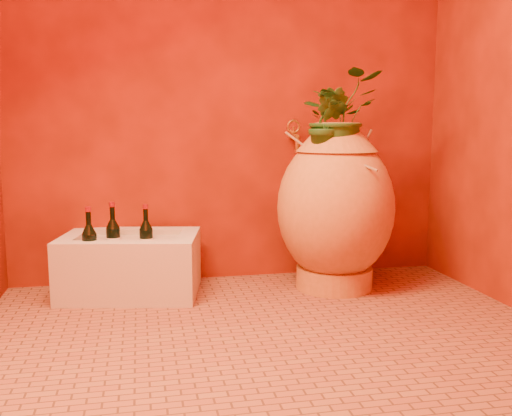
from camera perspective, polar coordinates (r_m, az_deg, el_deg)
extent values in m
plane|color=brown|center=(2.47, 1.46, -12.78)|extent=(2.50, 2.50, 0.00)
cube|color=#591405|center=(3.31, -2.49, 14.57)|extent=(2.50, 0.02, 2.50)
cylinder|color=#C17936|center=(3.19, 7.82, -6.87)|extent=(0.49, 0.49, 0.12)
ellipsoid|color=#C17936|center=(3.11, 7.96, -0.01)|extent=(0.74, 0.74, 0.79)
cone|color=#C17936|center=(3.08, 8.09, 6.74)|extent=(0.51, 0.51, 0.12)
torus|color=#C17936|center=(3.08, 8.12, 8.02)|extent=(0.31, 0.31, 0.05)
cylinder|color=olive|center=(3.01, 6.93, 4.61)|extent=(0.38, 0.28, 0.32)
cylinder|color=olive|center=(2.96, 8.48, 5.19)|extent=(0.27, 0.35, 0.14)
cylinder|color=olive|center=(3.04, 10.36, 5.55)|extent=(0.24, 0.26, 0.23)
cube|color=beige|center=(3.09, -12.41, -5.82)|extent=(0.77, 0.59, 0.29)
cube|color=beige|center=(3.24, -12.46, -2.25)|extent=(0.70, 0.22, 0.03)
cube|color=beige|center=(2.87, -12.56, -3.63)|extent=(0.70, 0.22, 0.03)
cube|color=beige|center=(3.07, -18.15, -3.04)|extent=(0.14, 0.30, 0.03)
cube|color=beige|center=(3.06, -6.84, -2.72)|extent=(0.14, 0.30, 0.03)
cylinder|color=black|center=(3.09, -14.06, -3.56)|extent=(0.07, 0.07, 0.17)
cone|color=black|center=(3.07, -14.14, -1.53)|extent=(0.07, 0.07, 0.05)
cylinder|color=black|center=(3.06, -14.17, -0.47)|extent=(0.03, 0.03, 0.07)
cylinder|color=maroon|center=(3.06, -14.20, 0.34)|extent=(0.03, 0.03, 0.02)
cylinder|color=silver|center=(3.09, -14.06, -3.56)|extent=(0.08, 0.08, 0.08)
cylinder|color=black|center=(2.97, -16.28, -4.15)|extent=(0.07, 0.07, 0.17)
cone|color=black|center=(2.95, -16.37, -2.06)|extent=(0.07, 0.07, 0.05)
cylinder|color=black|center=(2.94, -16.41, -0.95)|extent=(0.02, 0.02, 0.07)
cylinder|color=maroon|center=(2.93, -16.45, -0.12)|extent=(0.03, 0.03, 0.02)
cylinder|color=silver|center=(2.97, -16.28, -4.15)|extent=(0.08, 0.08, 0.08)
cylinder|color=black|center=(3.06, -10.90, -3.65)|extent=(0.07, 0.07, 0.17)
cone|color=black|center=(3.04, -10.96, -1.67)|extent=(0.07, 0.07, 0.05)
cylinder|color=black|center=(3.03, -10.98, -0.63)|extent=(0.02, 0.02, 0.07)
cylinder|color=maroon|center=(3.03, -11.01, 0.15)|extent=(0.03, 0.03, 0.02)
cylinder|color=silver|center=(3.06, -10.90, -3.65)|extent=(0.07, 0.07, 0.07)
cylinder|color=#AE8528|center=(3.29, 3.77, 7.16)|extent=(0.03, 0.16, 0.03)
cylinder|color=#AE8528|center=(3.21, 4.13, 6.34)|extent=(0.02, 0.02, 0.09)
torus|color=#AE8528|center=(3.29, 3.78, 8.13)|extent=(0.08, 0.01, 0.08)
cylinder|color=#AE8528|center=(3.29, 3.77, 7.65)|extent=(0.01, 0.01, 0.06)
imported|color=#1E4B1B|center=(3.07, 8.17, 9.09)|extent=(0.51, 0.47, 0.47)
imported|color=#1E4B1B|center=(2.98, 7.20, 8.32)|extent=(0.26, 0.25, 0.37)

